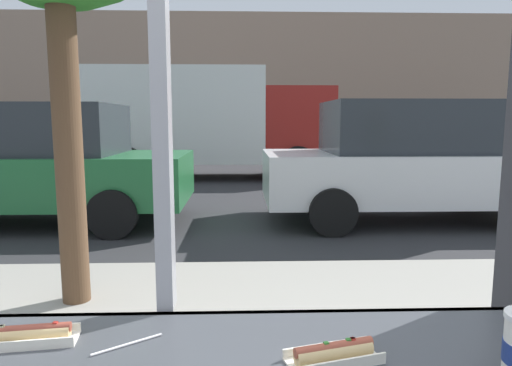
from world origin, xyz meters
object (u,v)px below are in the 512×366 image
at_px(hotdog_tray_near, 28,335).
at_px(parked_car_white, 409,162).
at_px(hotdog_tray_far, 334,353).
at_px(box_truck, 198,119).
at_px(parked_car_green, 34,164).

relative_size(hotdog_tray_near, parked_car_white, 0.06).
distance_m(hotdog_tray_far, box_truck, 11.04).
height_order(hotdog_tray_near, parked_car_white, parked_car_white).
xyz_separation_m(hotdog_tray_near, parked_car_green, (-2.45, 5.50, -0.06)).
bearing_deg(box_truck, parked_car_green, -109.69).
xyz_separation_m(hotdog_tray_near, parked_car_white, (3.09, 5.50, -0.05)).
height_order(hotdog_tray_near, parked_car_green, parked_car_green).
distance_m(hotdog_tray_near, box_truck, 10.86).
distance_m(hotdog_tray_near, hotdog_tray_far, 0.80).
bearing_deg(parked_car_white, hotdog_tray_far, -112.24).
distance_m(hotdog_tray_near, parked_car_white, 6.31).
bearing_deg(parked_car_green, box_truck, 70.31).
bearing_deg(parked_car_white, box_truck, 124.36).
relative_size(hotdog_tray_near, parked_car_green, 0.06).
xyz_separation_m(parked_car_white, box_truck, (-3.64, 5.32, 0.66)).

